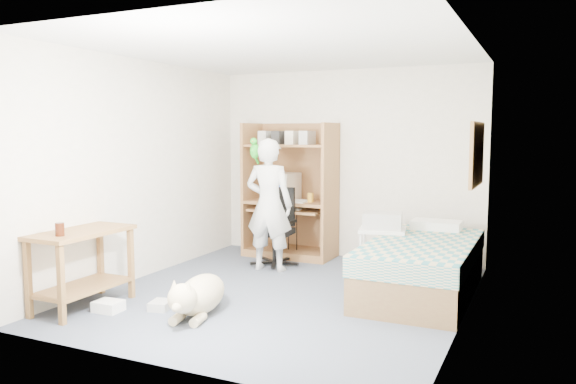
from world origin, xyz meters
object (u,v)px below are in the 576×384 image
at_px(dog, 199,295).
at_px(person, 269,205).
at_px(bed, 422,267).
at_px(side_desk, 82,257).
at_px(printer_cart, 382,246).
at_px(office_chair, 276,237).
at_px(computer_hutch, 291,196).

bearing_deg(dog, person, 83.74).
distance_m(bed, person, 1.99).
relative_size(side_desk, person, 0.62).
bearing_deg(printer_cart, office_chair, 159.45).
height_order(office_chair, printer_cart, office_chair).
xyz_separation_m(computer_hutch, dog, (0.27, -2.65, -0.64)).
height_order(bed, office_chair, office_chair).
bearing_deg(person, printer_cart, 177.96).
relative_size(side_desk, dog, 0.89).
xyz_separation_m(computer_hutch, side_desk, (-0.85, -2.94, -0.33)).
xyz_separation_m(computer_hutch, printer_cart, (1.49, -0.80, -0.42)).
relative_size(computer_hutch, bed, 0.89).
bearing_deg(printer_cart, computer_hutch, 140.83).
xyz_separation_m(person, printer_cart, (1.39, 0.06, -0.40)).
distance_m(person, dog, 1.91).
distance_m(computer_hutch, side_desk, 3.08).
height_order(computer_hutch, bed, computer_hutch).
xyz_separation_m(person, dog, (0.18, -1.79, -0.62)).
distance_m(bed, printer_cart, 0.62).
bearing_deg(computer_hutch, office_chair, -85.87).
bearing_deg(bed, printer_cart, 147.75).
bearing_deg(office_chair, person, -84.28).
xyz_separation_m(office_chair, printer_cart, (1.45, -0.24, 0.06)).
distance_m(person, printer_cart, 1.45).
bearing_deg(side_desk, printer_cart, 42.46).
bearing_deg(side_desk, person, 65.60).
bearing_deg(side_desk, computer_hutch, 73.86).
xyz_separation_m(bed, printer_cart, (-0.51, 0.32, 0.11)).
height_order(office_chair, person, person).
bearing_deg(person, side_desk, 61.20).
height_order(dog, printer_cart, printer_cart).
bearing_deg(side_desk, dog, 14.39).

